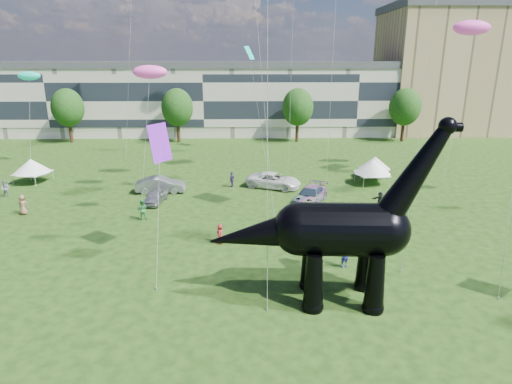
{
  "coord_description": "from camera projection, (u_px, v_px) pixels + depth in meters",
  "views": [
    {
      "loc": [
        -0.45,
        -18.9,
        13.34
      ],
      "look_at": [
        0.11,
        8.0,
        5.0
      ],
      "focal_mm": 30.0,
      "sensor_mm": 36.0,
      "label": 1
    }
  ],
  "objects": [
    {
      "name": "tree_mid_left",
      "position": [
        177.0,
        104.0,
        70.52
      ],
      "size": [
        5.2,
        5.2,
        9.44
      ],
      "color": "#382314",
      "rests_on": "ground"
    },
    {
      "name": "ground",
      "position": [
        257.0,
        331.0,
        22.0
      ],
      "size": [
        220.0,
        220.0,
        0.0
      ],
      "primitive_type": "plane",
      "color": "#16330C",
      "rests_on": "ground"
    },
    {
      "name": "car_white",
      "position": [
        274.0,
        180.0,
        46.34
      ],
      "size": [
        6.48,
        4.81,
        1.64
      ],
      "primitive_type": "imported",
      "rotation": [
        0.0,
        0.0,
        1.17
      ],
      "color": "white",
      "rests_on": "ground"
    },
    {
      "name": "tree_mid_right",
      "position": [
        298.0,
        104.0,
        70.92
      ],
      "size": [
        5.2,
        5.2,
        9.44
      ],
      "color": "#382314",
      "rests_on": "ground"
    },
    {
      "name": "car_grey",
      "position": [
        161.0,
        185.0,
        44.69
      ],
      "size": [
        5.13,
        1.99,
        1.67
      ],
      "primitive_type": "imported",
      "rotation": [
        0.0,
        0.0,
        1.62
      ],
      "color": "gray",
      "rests_on": "ground"
    },
    {
      "name": "gazebo_far",
      "position": [
        373.0,
        167.0,
        47.54
      ],
      "size": [
        4.33,
        4.33,
        2.78
      ],
      "rotation": [
        0.0,
        0.0,
        0.09
      ],
      "color": "white",
      "rests_on": "ground"
    },
    {
      "name": "dinosaur_sculpture",
      "position": [
        333.0,
        232.0,
        23.79
      ],
      "size": [
        13.43,
        3.86,
        10.98
      ],
      "rotation": [
        0.0,
        0.0,
        -0.06
      ],
      "color": "black",
      "rests_on": "ground"
    },
    {
      "name": "car_dark",
      "position": [
        310.0,
        195.0,
        41.48
      ],
      "size": [
        4.4,
        5.83,
        1.57
      ],
      "primitive_type": "imported",
      "rotation": [
        0.0,
        0.0,
        -0.47
      ],
      "color": "#595960",
      "rests_on": "ground"
    },
    {
      "name": "apartment_block",
      "position": [
        458.0,
        73.0,
        81.62
      ],
      "size": [
        28.0,
        18.0,
        22.0
      ],
      "primitive_type": "cube",
      "color": "tan",
      "rests_on": "ground"
    },
    {
      "name": "gazebo_left",
      "position": [
        31.0,
        166.0,
        47.96
      ],
      "size": [
        4.76,
        4.76,
        2.74
      ],
      "rotation": [
        0.0,
        0.0,
        -0.24
      ],
      "color": "white",
      "rests_on": "ground"
    },
    {
      "name": "car_silver",
      "position": [
        155.0,
        196.0,
        41.4
      ],
      "size": [
        2.1,
        4.09,
        1.33
      ],
      "primitive_type": "imported",
      "rotation": [
        0.0,
        0.0,
        -0.14
      ],
      "color": "#B2B4B7",
      "rests_on": "ground"
    },
    {
      "name": "tree_far_left",
      "position": [
        67.0,
        105.0,
        70.16
      ],
      "size": [
        5.2,
        5.2,
        9.44
      ],
      "color": "#382314",
      "rests_on": "ground"
    },
    {
      "name": "visitors",
      "position": [
        229.0,
        218.0,
        35.15
      ],
      "size": [
        47.18,
        42.43,
        1.88
      ],
      "color": "olive",
      "rests_on": "ground"
    },
    {
      "name": "tree_far_right",
      "position": [
        405.0,
        104.0,
        71.27
      ],
      "size": [
        5.2,
        5.2,
        9.44
      ],
      "color": "#382314",
      "rests_on": "ground"
    },
    {
      "name": "gazebo_near",
      "position": [
        375.0,
        163.0,
        50.16
      ],
      "size": [
        4.76,
        4.76,
        2.51
      ],
      "rotation": [
        0.0,
        0.0,
        -0.42
      ],
      "color": "silver",
      "rests_on": "ground"
    },
    {
      "name": "terrace_row",
      "position": [
        206.0,
        101.0,
        79.28
      ],
      "size": [
        78.0,
        11.0,
        12.0
      ],
      "primitive_type": "cube",
      "color": "beige",
      "rests_on": "ground"
    }
  ]
}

